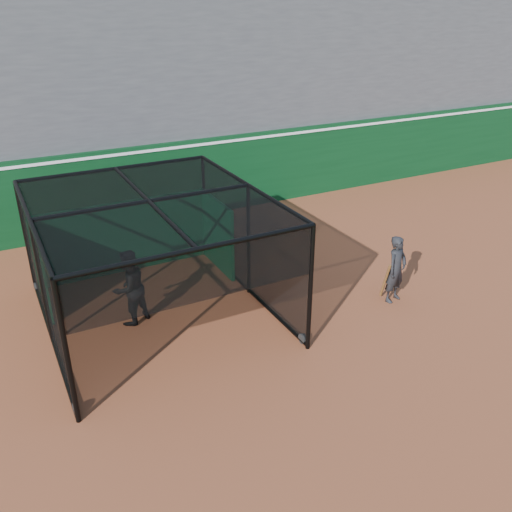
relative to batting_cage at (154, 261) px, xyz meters
name	(u,v)px	position (x,y,z in m)	size (l,w,h in m)	color
ground	(265,369)	(1.18, -2.89, -1.36)	(120.00, 120.00, 0.00)	brown
outfield_wall	(134,185)	(1.18, 5.61, -0.08)	(50.00, 0.50, 2.50)	#093617
grandstand	(94,64)	(1.18, 9.38, 3.11)	(50.00, 7.85, 8.95)	#4C4C4F
batting_cage	(154,261)	(0.00, 0.00, 0.00)	(4.69, 5.43, 2.73)	black
batter	(129,288)	(-0.60, -0.03, -0.50)	(0.84, 0.65, 1.72)	black
on_deck_player	(396,269)	(5.17, -1.95, -0.55)	(0.68, 0.54, 1.63)	black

